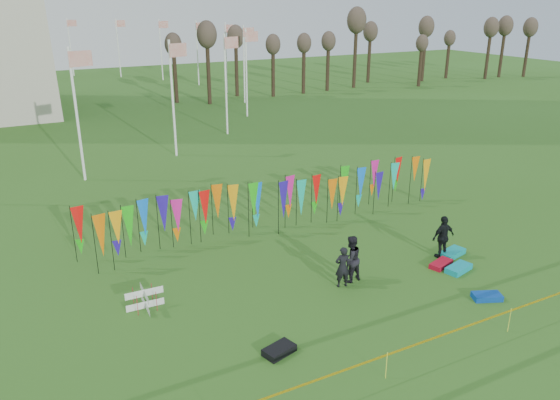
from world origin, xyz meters
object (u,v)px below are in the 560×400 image
person_left (342,267)px  person_mid (351,259)px  person_right (443,237)px  kite_bag_turquoise (459,268)px  kite_bag_black (279,350)px  kite_bag_red (441,264)px  box_kite (145,299)px  kite_bag_teal (452,253)px  kite_bag_blue (487,297)px

person_left → person_mid: 0.58m
person_right → kite_bag_turquoise: bearing=78.7°
person_right → kite_bag_turquoise: 1.59m
person_mid → person_left: bearing=15.2°
person_mid → person_right: bearing=171.1°
kite_bag_black → kite_bag_red: bearing=13.7°
box_kite → kite_bag_turquoise: size_ratio=0.65×
kite_bag_turquoise → kite_bag_teal: bearing=55.7°
kite_bag_blue → kite_bag_black: size_ratio=1.03×
kite_bag_black → person_right: bearing=16.5°
box_kite → kite_bag_turquoise: bearing=-14.5°
person_right → kite_bag_red: bearing=47.6°
person_left → kite_bag_black: (-4.17, -2.68, -0.72)m
person_right → kite_bag_red: 1.24m
kite_bag_black → kite_bag_teal: bearing=15.1°
box_kite → person_mid: person_mid is taller
kite_bag_blue → kite_bag_teal: 3.70m
person_left → person_right: bearing=-167.7°
person_left → person_mid: person_mid is taller
box_kite → person_mid: size_ratio=0.40×
kite_bag_turquoise → kite_bag_blue: bearing=-108.3°
kite_bag_teal → person_mid: bearing=177.8°
person_mid → kite_bag_teal: person_mid is taller
box_kite → kite_bag_red: size_ratio=0.69×
kite_bag_turquoise → person_left: bearing=166.5°
box_kite → person_right: 12.63m
person_right → kite_bag_turquoise: size_ratio=1.60×
kite_bag_red → kite_bag_blue: bearing=-97.7°
box_kite → person_left: bearing=-15.1°
kite_bag_turquoise → person_mid: bearing=162.3°
person_mid → kite_bag_teal: bearing=170.1°
person_right → kite_bag_black: 9.87m
person_mid → kite_bag_red: bearing=162.0°
person_mid → kite_bag_blue: 5.24m
person_right → kite_bag_teal: person_right is taller
person_left → kite_bag_black: size_ratio=1.65×
box_kite → kite_bag_teal: (13.02, -1.93, -0.27)m
person_mid → kite_bag_black: 5.58m
kite_bag_black → kite_bag_teal: size_ratio=0.81×
person_right → kite_bag_blue: size_ratio=1.83×
box_kite → person_left: size_ratio=0.46×
kite_bag_blue → kite_bag_black: kite_bag_black is taller
box_kite → kite_bag_teal: size_ratio=0.62×
kite_bag_red → person_mid: bearing=169.6°
kite_bag_turquoise → kite_bag_teal: size_ratio=0.94×
kite_bag_red → kite_bag_black: kite_bag_black is taller
box_kite → person_mid: (7.75, -1.73, 0.57)m
person_right → kite_bag_teal: 1.00m
person_mid → kite_bag_blue: (3.73, -3.58, -0.85)m
kite_bag_turquoise → kite_bag_black: bearing=-170.8°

